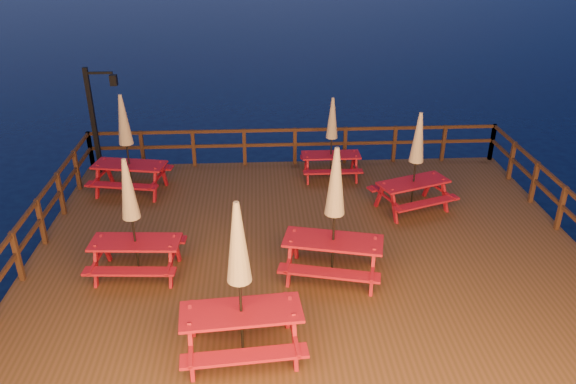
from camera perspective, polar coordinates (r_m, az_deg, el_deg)
The scene contains 11 objects.
ground at distance 12.49m, azimuth 2.14°, elevation -7.67°, with size 500.00×500.00×0.00m, color black.
deck at distance 12.38m, azimuth 2.16°, elevation -6.90°, with size 12.00×10.00×0.40m, color #493017.
deck_piles at distance 12.66m, azimuth 2.12°, elevation -8.80°, with size 11.44×9.44×1.40m.
railing at distance 13.45m, azimuth 1.56°, elevation 0.70°, with size 11.80×9.75×1.10m.
lamp_post at distance 16.21m, azimuth -18.77°, elevation 7.76°, with size 0.85×0.18×3.00m.
picnic_table_0 at distance 15.27m, azimuth 4.45°, elevation 5.58°, with size 1.60×1.32×2.29m.
picnic_table_1 at distance 8.91m, azimuth -4.94°, elevation -8.81°, with size 2.11×1.78×2.83m.
picnic_table_2 at distance 10.82m, azimuth 4.74°, elevation -2.09°, with size 2.27×2.02×2.79m.
picnic_table_3 at distance 11.32m, azimuth -15.60°, elevation -2.43°, with size 1.86×1.57×2.54m.
picnic_table_4 at distance 13.78m, azimuth 12.86°, elevation 3.12°, with size 2.14×1.96×2.51m.
picnic_table_5 at distance 14.89m, azimuth -16.10°, elevation 4.80°, with size 2.09×1.83×2.64m.
Camera 1 is at (-1.02, -10.30, 6.99)m, focal length 35.00 mm.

